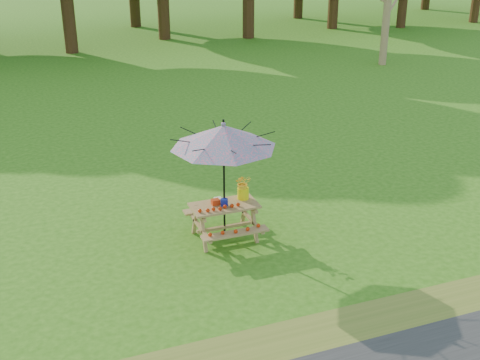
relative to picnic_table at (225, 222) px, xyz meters
name	(u,v)px	position (x,y,z in m)	size (l,w,h in m)	color
ground	(419,216)	(3.90, -0.50, -0.33)	(120.00, 120.00, 0.00)	#2D6513
picnic_table	(225,222)	(0.00, 0.00, 0.00)	(1.20, 1.32, 0.67)	olive
patio_umbrella	(224,136)	(0.00, 0.00, 1.62)	(2.07, 2.07, 2.25)	black
produce_bins	(220,202)	(-0.07, 0.04, 0.40)	(0.27, 0.33, 0.13)	red
tomatoes_row	(220,208)	(-0.15, -0.18, 0.38)	(0.77, 0.13, 0.07)	red
flower_bucket	(243,186)	(0.41, 0.12, 0.59)	(0.34, 0.31, 0.47)	#F4ED0C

